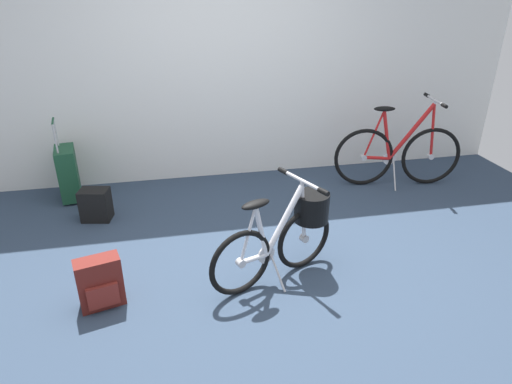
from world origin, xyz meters
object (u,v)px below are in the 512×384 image
object	(u,v)px
folding_bike_foreground	(288,230)
display_bike_left	(398,153)
rolling_suitcase	(68,173)
handbag_on_floor	(100,283)
backpack_on_floor	(96,205)

from	to	relation	value
folding_bike_foreground	display_bike_left	size ratio (longest dim) A/B	0.74
folding_bike_foreground	rolling_suitcase	bearing A→B (deg)	137.25
display_bike_left	handbag_on_floor	size ratio (longest dim) A/B	3.68
display_bike_left	backpack_on_floor	xyz separation A→B (m)	(-3.09, -0.18, -0.21)
display_bike_left	handbag_on_floor	distance (m)	3.26
display_bike_left	rolling_suitcase	xyz separation A→B (m)	(-3.39, 0.32, -0.08)
backpack_on_floor	display_bike_left	bearing A→B (deg)	3.43
folding_bike_foreground	backpack_on_floor	bearing A→B (deg)	142.18
display_bike_left	backpack_on_floor	world-z (taller)	display_bike_left
backpack_on_floor	folding_bike_foreground	bearing A→B (deg)	-37.82
display_bike_left	handbag_on_floor	world-z (taller)	display_bike_left
folding_bike_foreground	backpack_on_floor	distance (m)	1.93
folding_bike_foreground	display_bike_left	bearing A→B (deg)	40.75
display_bike_left	rolling_suitcase	world-z (taller)	display_bike_left
folding_bike_foreground	handbag_on_floor	distance (m)	1.35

